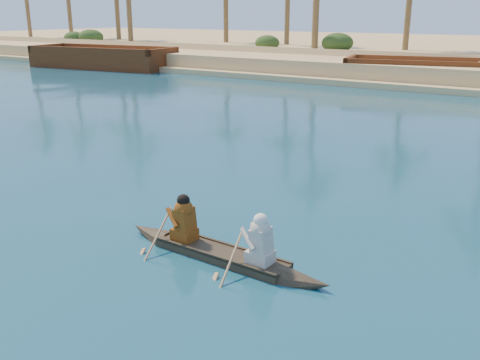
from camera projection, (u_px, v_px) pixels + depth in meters
The scene contains 6 objects.
ground at pixel (91, 188), 13.79m from camera, with size 160.00×160.00×0.00m, color navy.
sandy_embankment at pixel (472, 54), 50.87m from camera, with size 150.00×51.00×1.50m.
shrub_cluster at pixel (429, 58), 38.45m from camera, with size 100.00×6.00×2.40m, color #213F17, non-canonical shape.
canoe at pixel (220, 247), 9.79m from camera, with size 4.49×0.72×1.23m.
barge_left at pixel (102, 59), 43.46m from camera, with size 12.57×5.52×2.03m.
barge_mid at pixel (438, 74), 33.29m from camera, with size 11.78×6.08×1.87m.
Camera 1 is at (10.45, -8.77, 4.34)m, focal length 40.00 mm.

